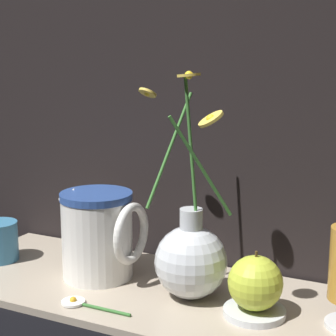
{
  "coord_description": "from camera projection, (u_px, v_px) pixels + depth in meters",
  "views": [
    {
      "loc": [
        0.38,
        -0.75,
        0.38
      ],
      "look_at": [
        0.02,
        0.0,
        0.21
      ],
      "focal_mm": 60.0,
      "sensor_mm": 36.0,
      "label": 1
    }
  ],
  "objects": [
    {
      "name": "loose_daisy",
      "position": [
        81.0,
        303.0,
        0.85
      ],
      "size": [
        0.12,
        0.04,
        0.01
      ],
      "color": "#336B2D",
      "rests_on": "shelf"
    },
    {
      "name": "ceramic_pitcher",
      "position": [
        99.0,
        232.0,
        0.94
      ],
      "size": [
        0.15,
        0.12,
        0.16
      ],
      "color": "white",
      "rests_on": "shelf"
    },
    {
      "name": "orange_fruit",
      "position": [
        255.0,
        283.0,
        0.81
      ],
      "size": [
        0.08,
        0.08,
        0.09
      ],
      "color": "#B7C638",
      "rests_on": "saucer_plate"
    },
    {
      "name": "shelf",
      "position": [
        159.0,
        293.0,
        0.9
      ],
      "size": [
        0.77,
        0.28,
        0.01
      ],
      "color": "tan",
      "rests_on": "ground_plane"
    },
    {
      "name": "saucer_plate",
      "position": [
        254.0,
        312.0,
        0.81
      ],
      "size": [
        0.09,
        0.09,
        0.01
      ],
      "color": "silver",
      "rests_on": "shelf"
    },
    {
      "name": "ground_plane",
      "position": [
        159.0,
        297.0,
        0.91
      ],
      "size": [
        6.0,
        6.0,
        0.0
      ],
      "primitive_type": "plane",
      "color": "black"
    },
    {
      "name": "vase_with_flowers",
      "position": [
        192.0,
        257.0,
        0.87
      ],
      "size": [
        0.19,
        0.16,
        0.35
      ],
      "color": "silver",
      "rests_on": "shelf"
    }
  ]
}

